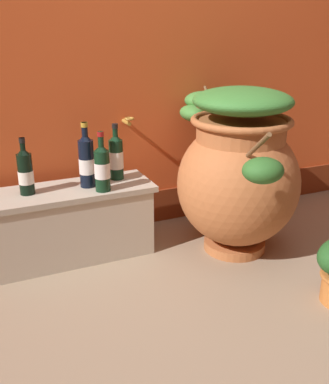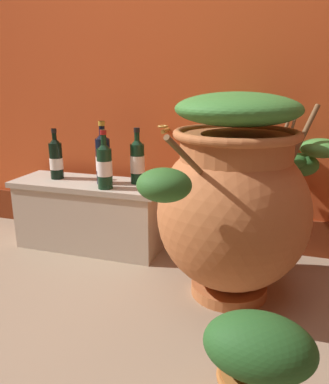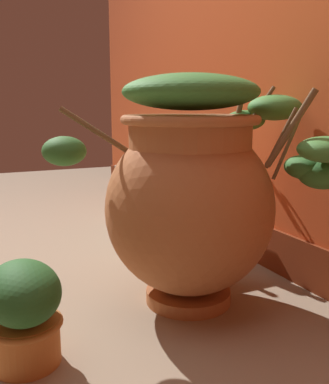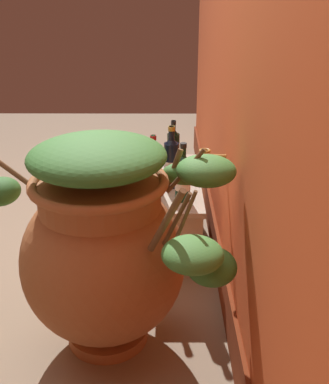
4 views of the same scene
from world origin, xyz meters
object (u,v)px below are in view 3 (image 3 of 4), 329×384
wine_bottle_middle (152,149)px  potted_shrub (24,309)px  terracotta_urn (193,190)px  wine_bottle_back (194,155)px  wine_bottle_left (170,150)px  wine_bottle_right (159,154)px

wine_bottle_middle → potted_shrub: (1.23, -0.95, -0.33)m
potted_shrub → terracotta_urn: bearing=104.1°
terracotta_urn → potted_shrub: size_ratio=3.17×
wine_bottle_middle → wine_bottle_back: bearing=4.9°
wine_bottle_middle → wine_bottle_back: wine_bottle_back is taller
wine_bottle_left → wine_bottle_middle: 0.31m
wine_bottle_right → wine_bottle_middle: bearing=163.1°
terracotta_urn → wine_bottle_middle: 1.10m
wine_bottle_left → wine_bottle_middle: size_ratio=1.18×
terracotta_urn → potted_shrub: (0.17, -0.67, -0.28)m
wine_bottle_middle → potted_shrub: wine_bottle_middle is taller
wine_bottle_left → wine_bottle_back: 0.19m
wine_bottle_left → wine_bottle_middle: bearing=177.2°
wine_bottle_back → potted_shrub: (0.74, -0.99, -0.34)m
potted_shrub → wine_bottle_middle: bearing=142.4°
terracotta_urn → wine_bottle_back: 0.66m
wine_bottle_back → wine_bottle_middle: bearing=-175.1°
wine_bottle_right → wine_bottle_back: 0.20m
wine_bottle_middle → potted_shrub: 1.59m
terracotta_urn → wine_bottle_right: terracotta_urn is taller
wine_bottle_right → terracotta_urn: bearing=-13.7°
terracotta_urn → wine_bottle_right: 0.72m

